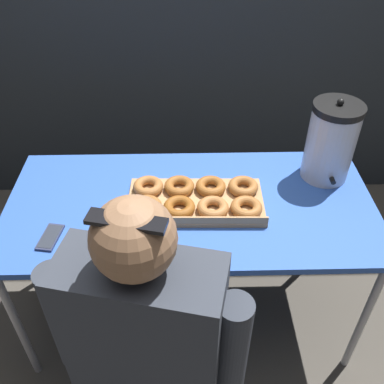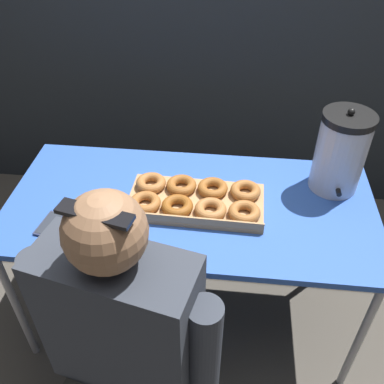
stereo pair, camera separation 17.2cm
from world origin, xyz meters
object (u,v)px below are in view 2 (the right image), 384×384
(donut_box, at_px, (196,199))
(cell_phone, at_px, (49,224))
(coffee_urn, at_px, (341,152))
(person_seated, at_px, (126,347))

(donut_box, relative_size, cell_phone, 3.96)
(coffee_urn, relative_size, person_seated, 0.30)
(cell_phone, relative_size, person_seated, 0.12)
(cell_phone, height_order, person_seated, person_seated)
(donut_box, height_order, cell_phone, donut_box)
(donut_box, bearing_deg, person_seated, -105.48)
(donut_box, relative_size, person_seated, 0.46)
(donut_box, height_order, coffee_urn, coffee_urn)
(coffee_urn, xyz_separation_m, person_seated, (-0.75, -0.76, -0.33))
(person_seated, bearing_deg, cell_phone, -32.94)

